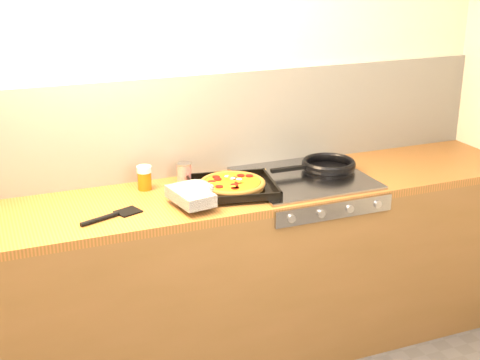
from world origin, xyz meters
name	(u,v)px	position (x,y,z in m)	size (l,w,h in m)	color
room_shell	(198,125)	(0.00, 1.39, 1.15)	(3.20, 3.20, 3.20)	white
counter_run	(220,277)	(0.00, 1.10, 0.45)	(3.20, 0.62, 0.90)	brown
stovetop	(304,178)	(0.45, 1.10, 0.91)	(0.60, 0.56, 0.02)	gray
pizza_on_tray	(221,187)	(-0.01, 1.04, 0.94)	(0.55, 0.43, 0.07)	black
frying_pan	(327,166)	(0.60, 1.14, 0.94)	(0.45, 0.28, 0.04)	black
tomato_can	(184,173)	(-0.11, 1.27, 0.95)	(0.09, 0.09, 0.10)	#AE0E12
juice_glass	(144,178)	(-0.31, 1.26, 0.96)	(0.07, 0.07, 0.11)	#DC560C
wooden_spoon	(250,175)	(0.22, 1.24, 0.91)	(0.29, 0.14, 0.02)	tan
black_spatula	(112,216)	(-0.53, 0.98, 0.91)	(0.28, 0.15, 0.02)	black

